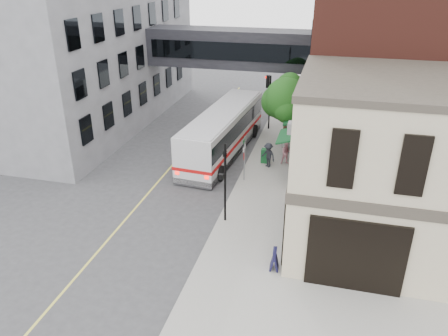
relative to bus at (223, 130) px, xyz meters
The scene contains 17 objects.
ground 11.60m from the bus, 79.48° to the right, with size 120.00×120.00×0.00m, color #38383A.
sidewalk_main 5.22m from the bus, 33.74° to the left, with size 4.00×60.00×0.15m, color gray.
corner_building 14.63m from the bus, 39.95° to the right, with size 10.19×8.12×8.45m.
brick_building 13.65m from the bus, 17.17° to the left, with size 13.76×18.00×14.00m.
opposite_building 16.48m from the bus, 162.39° to the left, with size 14.00×24.00×14.00m, color slate.
skyway_bridge 8.26m from the bus, 97.68° to the left, with size 14.00×3.18×3.00m.
traffic_signal_near 9.66m from the bus, 75.13° to the right, with size 0.44×0.22×4.60m.
traffic_signal_far 6.38m from the bus, 67.69° to the left, with size 0.53×0.28×4.50m.
street_sign_pole 4.94m from the bus, 59.80° to the right, with size 0.08×0.75×3.00m.
street_tree 5.16m from the bus, 24.48° to the left, with size 3.80×3.20×5.60m.
lane_marking 3.65m from the bus, 156.46° to the right, with size 0.12×40.00×0.01m, color #D8CC4C.
bus is the anchor object (origin of this frame).
pedestrian_a 4.67m from the bus, ahead, with size 0.60×0.39×1.64m, color silver.
pedestrian_b 4.98m from the bus, 12.44° to the right, with size 0.77×0.60×1.58m, color #D08691.
pedestrian_c 4.17m from the bus, 27.05° to the right, with size 1.11×0.64×1.72m, color black.
newspaper_box 3.72m from the bus, 20.02° to the right, with size 0.50×0.45×1.01m, color #125023.
sandwich_board 14.02m from the bus, 65.97° to the right, with size 0.37×0.58×1.04m, color black.
Camera 1 is at (5.37, -17.71, 12.84)m, focal length 35.00 mm.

